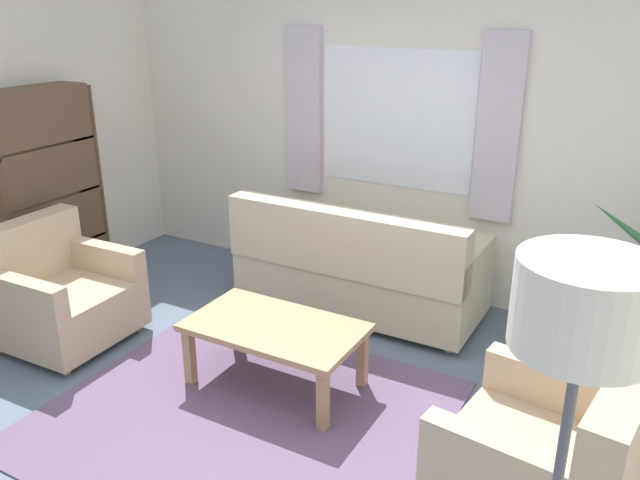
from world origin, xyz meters
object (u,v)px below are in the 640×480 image
bookshelf (53,203)px  standing_lamp (578,356)px  couch (356,269)px  armchair_left (59,295)px  armchair_right (549,462)px  coffee_table (275,333)px

bookshelf → standing_lamp: standing_lamp is taller
couch → armchair_left: 2.21m
armchair_right → bookshelf: 4.16m
couch → coffee_table: bearing=90.6°
standing_lamp → armchair_left: bearing=161.5°
bookshelf → standing_lamp: 4.62m
armchair_left → standing_lamp: (3.57, -1.19, 1.16)m
armchair_left → armchair_right: 3.44m
armchair_left → coffee_table: bearing=-83.2°
armchair_right → bookshelf: size_ratio=0.54×
couch → coffee_table: 1.19m
armchair_left → coffee_table: size_ratio=0.80×
armchair_left → bookshelf: bookshelf is taller
couch → bookshelf: size_ratio=1.10×
armchair_left → armchair_right: (3.44, -0.12, 0.00)m
couch → armchair_right: couch is taller
couch → standing_lamp: (1.89, -2.63, 1.14)m
coffee_table → standing_lamp: (1.88, -1.44, 1.13)m
couch → standing_lamp: bearing=125.8°
couch → standing_lamp: size_ratio=1.07×
armchair_left → coffee_table: 1.71m
standing_lamp → bookshelf: bearing=157.5°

